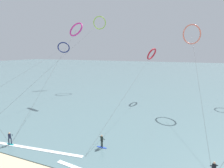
{
  "coord_description": "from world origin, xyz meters",
  "views": [
    {
      "loc": [
        12.51,
        -6.41,
        12.14
      ],
      "look_at": [
        0.0,
        23.02,
        6.57
      ],
      "focal_mm": 30.81,
      "sensor_mm": 36.0,
      "label": 1
    }
  ],
  "objects": [
    {
      "name": "kite_magenta",
      "position": [
        -14.29,
        34.35,
        17.18
      ],
      "size": [
        7.76,
        26.23,
        19.0
      ],
      "rotation": [
        0.0,
        0.0,
        6.04
      ],
      "color": "#CC288E",
      "rests_on": "ground"
    },
    {
      "name": "kite_crimson",
      "position": [
        2.61,
        42.18,
        11.27
      ],
      "size": [
        2.78,
        33.21,
        12.83
      ],
      "rotation": [
        0.0,
        0.0,
        4.43
      ],
      "color": "red",
      "rests_on": "ground"
    },
    {
      "name": "surfer_cobalt",
      "position": [
        2.53,
        13.8,
        0.82
      ],
      "size": [
        1.4,
        0.71,
        1.7
      ],
      "rotation": [
        0.0,
        0.0,
        5.69
      ],
      "color": "#2647B7",
      "rests_on": "ground"
    },
    {
      "name": "surfer_teal",
      "position": [
        -8.78,
        9.83,
        0.82
      ],
      "size": [
        1.4,
        0.73,
        1.7
      ],
      "rotation": [
        0.0,
        0.0,
        0.88
      ],
      "color": "teal",
      "rests_on": "ground"
    },
    {
      "name": "kite_navy",
      "position": [
        -27.24,
        46.4,
        13.17
      ],
      "size": [
        4.34,
        37.25,
        15.06
      ],
      "rotation": [
        0.0,
        0.0,
        0.77
      ],
      "color": "navy",
      "rests_on": "ground"
    },
    {
      "name": "kite_lime",
      "position": [
        -16.29,
        51.01,
        20.91
      ],
      "size": [
        4.19,
        38.51,
        23.05
      ],
      "rotation": [
        0.0,
        0.0,
        3.37
      ],
      "color": "#8CC62D",
      "rests_on": "ground"
    },
    {
      "name": "sea_water",
      "position": [
        0.0,
        108.02,
        0.04
      ],
      "size": [
        400.0,
        200.0,
        0.08
      ],
      "primitive_type": "cube",
      "color": "slate",
      "rests_on": "ground"
    },
    {
      "name": "kite_coral",
      "position": [
        11.7,
        37.03,
        15.39
      ],
      "size": [
        5.23,
        25.84,
        17.47
      ],
      "rotation": [
        0.0,
        0.0,
        2.59
      ],
      "color": "#EA7260",
      "rests_on": "ground"
    },
    {
      "name": "wave_crest_mid",
      "position": [
        -4.55,
        10.25,
        0.06
      ],
      "size": [
        12.12,
        1.92,
        0.12
      ],
      "primitive_type": "cube",
      "rotation": [
        0.0,
        0.0,
        0.12
      ],
      "color": "white",
      "rests_on": "ground"
    }
  ]
}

